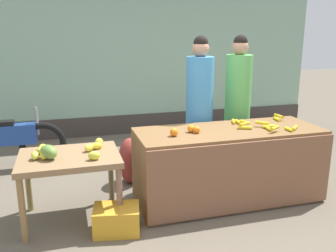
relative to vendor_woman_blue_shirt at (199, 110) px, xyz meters
name	(u,v)px	position (x,y,z in m)	size (l,w,h in m)	color
ground_plane	(192,203)	(-0.31, -0.64, -0.94)	(24.00, 24.00, 0.00)	#665B4C
market_wall_back	(135,44)	(-0.31, 2.53, 0.73)	(7.04, 0.23, 3.40)	#8CB299
fruit_stall_counter	(229,165)	(0.12, -0.65, -0.52)	(2.10, 0.81, 0.84)	brown
side_table_wooden	(70,164)	(-1.63, -0.64, -0.32)	(0.99, 0.75, 0.70)	olive
banana_bunch_pile	(263,124)	(0.55, -0.63, -0.07)	(0.71, 0.63, 0.07)	yellow
orange_pile	(186,130)	(-0.41, -0.68, -0.06)	(0.35, 0.18, 0.09)	orange
mango_papaya_pile	(60,151)	(-1.71, -0.64, -0.18)	(0.74, 0.55, 0.14)	yellow
vendor_woman_blue_shirt	(199,110)	(0.00, 0.00, 0.00)	(0.34, 0.34, 1.85)	#33333D
vendor_woman_green_shirt	(237,106)	(0.58, 0.10, 0.00)	(0.34, 0.34, 1.86)	#33333D
parked_motorcycle	(7,142)	(-2.45, 1.06, -0.53)	(1.60, 0.18, 0.88)	black
produce_crate	(117,219)	(-1.23, -1.02, -0.81)	(0.44, 0.32, 0.26)	gold
produce_sack	(130,161)	(-0.88, 0.12, -0.64)	(0.36, 0.30, 0.60)	maroon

